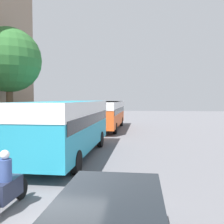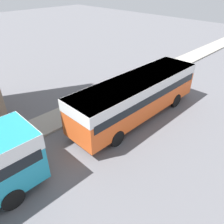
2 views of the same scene
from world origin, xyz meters
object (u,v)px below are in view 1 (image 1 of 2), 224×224
motorcycle_behind_lead (7,187)px  pedestrian_near_curb (73,121)px  bus_lead (70,121)px  bus_following (107,111)px

motorcycle_behind_lead → pedestrian_near_curb: size_ratio=1.39×
bus_lead → pedestrian_near_curb: (-2.87, 10.46, -0.98)m
bus_lead → pedestrian_near_curb: size_ratio=5.90×
bus_following → motorcycle_behind_lead: size_ratio=4.61×
bus_following → motorcycle_behind_lead: (-0.13, -18.59, -1.18)m
bus_lead → motorcycle_behind_lead: 6.60m
pedestrian_near_curb → motorcycle_behind_lead: bearing=-80.0°
bus_lead → bus_following: (0.25, 12.11, -0.08)m
bus_lead → bus_following: size_ratio=0.92×
bus_lead → bus_following: bearing=88.8°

